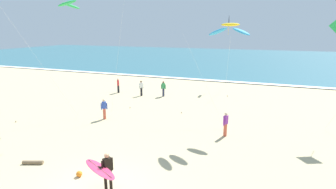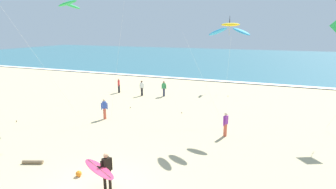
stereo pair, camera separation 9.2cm
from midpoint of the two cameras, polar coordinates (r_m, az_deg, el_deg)
ocean_water at (r=65.06m, az=15.44°, el=7.46°), size 160.00×60.00×0.08m
shoreline_foam at (r=35.90m, az=10.51°, el=2.96°), size 160.00×1.10×0.01m
surfer_lead at (r=11.80m, az=-13.93°, el=-15.32°), size 2.21×1.47×1.71m
kite_arc_cobalt_near at (r=20.94m, az=-20.67°, el=17.99°), size 5.00×3.97×8.91m
kite_diamond_charcoal_high at (r=31.86m, az=12.88°, el=14.62°), size 1.13×5.43×8.23m
kite_arc_golden_low at (r=17.63m, az=13.04°, el=13.49°), size 5.28×3.98×7.11m
bystander_white_top at (r=27.55m, az=-5.87°, el=1.39°), size 0.33×0.42×1.59m
bystander_green_top at (r=27.16m, az=-1.09°, el=1.28°), size 0.50×0.22×1.59m
bystander_purple_top at (r=17.47m, az=12.13°, el=-6.24°), size 0.30×0.46×1.59m
bystander_blue_top at (r=20.85m, az=-13.70°, el=-3.02°), size 0.42×0.33×1.59m
bystander_red_top at (r=29.23m, az=-10.76°, el=1.94°), size 0.29×0.47×1.59m
beach_ball at (r=13.60m, az=-18.78°, el=-15.89°), size 0.28×0.28×0.28m
driftwood_log at (r=15.64m, az=-27.25°, el=-12.86°), size 1.04×0.55×0.19m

